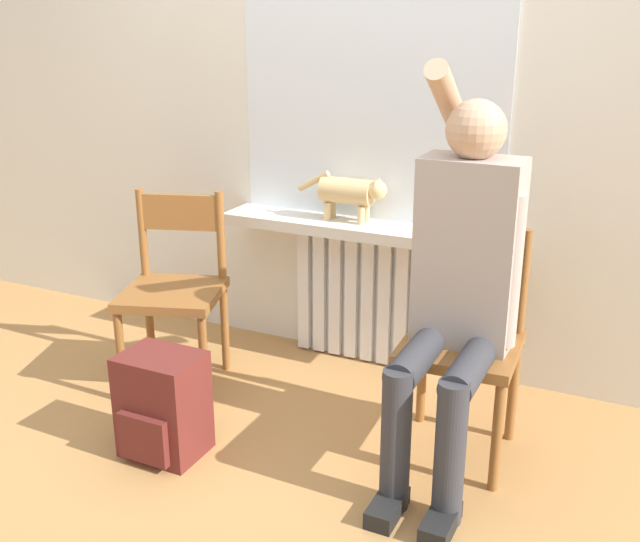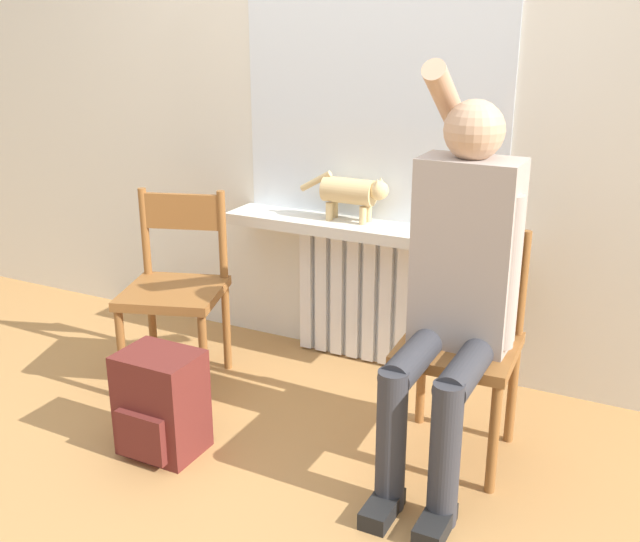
{
  "view_description": "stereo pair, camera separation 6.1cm",
  "coord_description": "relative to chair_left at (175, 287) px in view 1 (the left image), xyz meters",
  "views": [
    {
      "loc": [
        1.23,
        -1.86,
        1.55
      ],
      "look_at": [
        0.0,
        0.7,
        0.58
      ],
      "focal_mm": 42.0,
      "sensor_mm": 36.0,
      "label": 1
    },
    {
      "loc": [
        1.28,
        -1.83,
        1.55
      ],
      "look_at": [
        0.0,
        0.7,
        0.58
      ],
      "focal_mm": 42.0,
      "sensor_mm": 36.0,
      "label": 2
    }
  ],
  "objects": [
    {
      "name": "ground_plane",
      "position": [
        0.64,
        -0.58,
        -0.44
      ],
      "size": [
        12.0,
        12.0,
        0.0
      ],
      "primitive_type": "plane",
      "color": "#B27F47"
    },
    {
      "name": "wall_with_window",
      "position": [
        0.64,
        0.65,
        0.91
      ],
      "size": [
        7.0,
        0.06,
        2.7
      ],
      "color": "white",
      "rests_on": "ground_plane"
    },
    {
      "name": "radiator",
      "position": [
        0.64,
        0.57,
        -0.13
      ],
      "size": [
        0.65,
        0.08,
        0.63
      ],
      "color": "white",
      "rests_on": "ground_plane"
    },
    {
      "name": "windowsill",
      "position": [
        0.64,
        0.5,
        0.21
      ],
      "size": [
        1.27,
        0.23,
        0.05
      ],
      "color": "silver",
      "rests_on": "radiator"
    },
    {
      "name": "window_glass",
      "position": [
        0.64,
        0.61,
        0.82
      ],
      "size": [
        1.22,
        0.01,
        1.16
      ],
      "color": "white",
      "rests_on": "windowsill"
    },
    {
      "name": "chair_left",
      "position": [
        0.0,
        0.0,
        0.0
      ],
      "size": [
        0.51,
        0.51,
        0.84
      ],
      "rotation": [
        0.0,
        0.0,
        0.32
      ],
      "color": "brown",
      "rests_on": "ground_plane"
    },
    {
      "name": "chair_right",
      "position": [
        1.26,
        0.0,
        0.0
      ],
      "size": [
        0.43,
        0.43,
        0.84
      ],
      "rotation": [
        0.0,
        0.0,
        0.06
      ],
      "color": "brown",
      "rests_on": "ground_plane"
    },
    {
      "name": "person",
      "position": [
        1.27,
        -0.1,
        0.27
      ],
      "size": [
        0.36,
        0.97,
        1.42
      ],
      "color": "#333338",
      "rests_on": "ground_plane"
    },
    {
      "name": "cat",
      "position": [
        0.59,
        0.52,
        0.37
      ],
      "size": [
        0.43,
        0.11,
        0.22
      ],
      "color": "#DBB77A",
      "rests_on": "windowsill"
    },
    {
      "name": "backpack",
      "position": [
        0.29,
        -0.5,
        -0.25
      ],
      "size": [
        0.29,
        0.25,
        0.39
      ],
      "color": "maroon",
      "rests_on": "ground_plane"
    }
  ]
}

